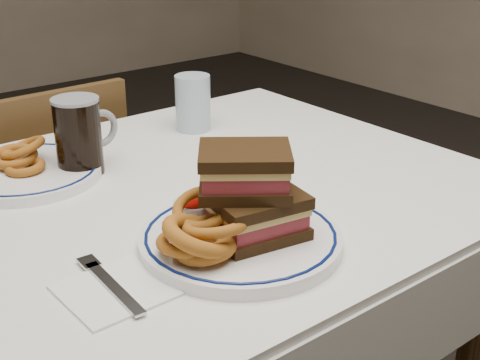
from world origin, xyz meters
TOP-DOWN VIEW (x-y plane):
  - dining_table at (0.00, 0.00)m, footprint 1.27×0.87m
  - chair_far at (0.09, 0.64)m, footprint 0.38×0.38m
  - main_plate at (0.05, -0.22)m, footprint 0.30×0.30m
  - reuben_sandwich at (0.06, -0.23)m, footprint 0.16×0.16m
  - onion_rings_main at (-0.03, -0.23)m, footprint 0.13×0.14m
  - ketchup_ramekin at (0.01, -0.15)m, footprint 0.06×0.06m
  - beer_mug at (-0.01, 0.19)m, footprint 0.13×0.09m
  - water_glass at (0.30, 0.26)m, footprint 0.08×0.08m
  - far_plate at (-0.10, 0.23)m, footprint 0.27×0.27m
  - onion_rings_far at (-0.10, 0.24)m, footprint 0.11×0.12m
  - napkin_fork at (-0.16, -0.21)m, footprint 0.13×0.17m

SIDE VIEW (x-z plane):
  - chair_far at x=0.09m, z-range 0.04..0.85m
  - dining_table at x=0.00m, z-range 0.27..1.02m
  - napkin_fork at x=-0.16m, z-range 0.75..0.76m
  - far_plate at x=-0.10m, z-range 0.75..0.77m
  - main_plate at x=0.05m, z-range 0.75..0.77m
  - onion_rings_far at x=-0.10m, z-range 0.76..0.82m
  - ketchup_ramekin at x=0.01m, z-range 0.77..0.81m
  - onion_rings_main at x=-0.03m, z-range 0.76..0.84m
  - water_glass at x=0.30m, z-range 0.75..0.87m
  - beer_mug at x=-0.01m, z-range 0.75..0.89m
  - reuben_sandwich at x=0.06m, z-range 0.77..0.90m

